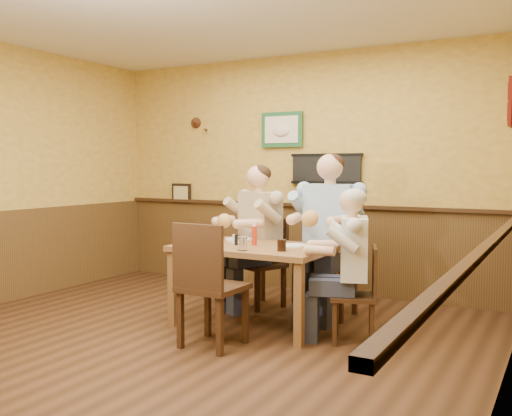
{
  "coord_description": "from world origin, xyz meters",
  "views": [
    {
      "loc": [
        2.87,
        -3.72,
        1.47
      ],
      "look_at": [
        0.37,
        0.78,
        1.1
      ],
      "focal_mm": 40.0,
      "sensor_mm": 36.0,
      "label": 1
    }
  ],
  "objects_px": {
    "chair_back_right": "(330,266)",
    "water_glass_mid": "(243,244)",
    "chair_back_left": "(260,263)",
    "diner_blue_polo": "(330,244)",
    "chair_near_side": "(213,284)",
    "water_glass_left": "(199,239)",
    "hot_sauce_bottle": "(254,235)",
    "salt_shaker": "(234,239)",
    "dining_table": "(254,255)",
    "diner_tan_shirt": "(260,244)",
    "pepper_shaker": "(237,240)",
    "diner_white_elder": "(354,273)",
    "cola_tumbler": "(282,245)",
    "chair_right_end": "(354,294)"
  },
  "relations": [
    {
      "from": "chair_back_right",
      "to": "water_glass_mid",
      "type": "bearing_deg",
      "value": -112.12
    },
    {
      "from": "chair_back_left",
      "to": "diner_blue_polo",
      "type": "distance_m",
      "value": 0.83
    },
    {
      "from": "chair_near_side",
      "to": "water_glass_left",
      "type": "bearing_deg",
      "value": -43.61
    },
    {
      "from": "hot_sauce_bottle",
      "to": "salt_shaker",
      "type": "distance_m",
      "value": 0.21
    },
    {
      "from": "dining_table",
      "to": "diner_tan_shirt",
      "type": "relative_size",
      "value": 1.05
    },
    {
      "from": "diner_tan_shirt",
      "to": "pepper_shaker",
      "type": "bearing_deg",
      "value": -55.84
    },
    {
      "from": "salt_shaker",
      "to": "pepper_shaker",
      "type": "distance_m",
      "value": 0.06
    },
    {
      "from": "salt_shaker",
      "to": "pepper_shaker",
      "type": "bearing_deg",
      "value": -37.28
    },
    {
      "from": "diner_white_elder",
      "to": "salt_shaker",
      "type": "height_order",
      "value": "diner_white_elder"
    },
    {
      "from": "salt_shaker",
      "to": "chair_back_right",
      "type": "bearing_deg",
      "value": 44.02
    },
    {
      "from": "salt_shaker",
      "to": "cola_tumbler",
      "type": "bearing_deg",
      "value": -17.07
    },
    {
      "from": "hot_sauce_bottle",
      "to": "chair_back_right",
      "type": "bearing_deg",
      "value": 52.12
    },
    {
      "from": "chair_back_right",
      "to": "cola_tumbler",
      "type": "distance_m",
      "value": 0.91
    },
    {
      "from": "diner_tan_shirt",
      "to": "chair_back_right",
      "type": "bearing_deg",
      "value": 23.19
    },
    {
      "from": "pepper_shaker",
      "to": "chair_right_end",
      "type": "bearing_deg",
      "value": 1.58
    },
    {
      "from": "chair_right_end",
      "to": "diner_white_elder",
      "type": "distance_m",
      "value": 0.17
    },
    {
      "from": "chair_near_side",
      "to": "hot_sauce_bottle",
      "type": "bearing_deg",
      "value": -88.15
    },
    {
      "from": "diner_tan_shirt",
      "to": "water_glass_left",
      "type": "height_order",
      "value": "diner_tan_shirt"
    },
    {
      "from": "chair_near_side",
      "to": "diner_blue_polo",
      "type": "xyz_separation_m",
      "value": [
        0.49,
        1.34,
        0.21
      ]
    },
    {
      "from": "dining_table",
      "to": "chair_back_right",
      "type": "xyz_separation_m",
      "value": [
        0.5,
        0.65,
        -0.16
      ]
    },
    {
      "from": "diner_blue_polo",
      "to": "chair_back_left",
      "type": "bearing_deg",
      "value": -179.02
    },
    {
      "from": "chair_near_side",
      "to": "diner_blue_polo",
      "type": "height_order",
      "value": "diner_blue_polo"
    },
    {
      "from": "chair_near_side",
      "to": "cola_tumbler",
      "type": "height_order",
      "value": "chair_near_side"
    },
    {
      "from": "diner_blue_polo",
      "to": "chair_near_side",
      "type": "bearing_deg",
      "value": -109.24
    },
    {
      "from": "chair_back_left",
      "to": "chair_near_side",
      "type": "relative_size",
      "value": 0.91
    },
    {
      "from": "dining_table",
      "to": "water_glass_left",
      "type": "xyz_separation_m",
      "value": [
        -0.44,
        -0.24,
        0.15
      ]
    },
    {
      "from": "chair_near_side",
      "to": "water_glass_mid",
      "type": "height_order",
      "value": "chair_near_side"
    },
    {
      "from": "chair_back_right",
      "to": "water_glass_mid",
      "type": "relative_size",
      "value": 8.3
    },
    {
      "from": "chair_near_side",
      "to": "water_glass_left",
      "type": "distance_m",
      "value": 0.7
    },
    {
      "from": "hot_sauce_bottle",
      "to": "salt_shaker",
      "type": "relative_size",
      "value": 2.19
    },
    {
      "from": "pepper_shaker",
      "to": "diner_blue_polo",
      "type": "bearing_deg",
      "value": 47.52
    },
    {
      "from": "chair_back_right",
      "to": "chair_near_side",
      "type": "bearing_deg",
      "value": -109.24
    },
    {
      "from": "diner_blue_polo",
      "to": "salt_shaker",
      "type": "relative_size",
      "value": 16.05
    },
    {
      "from": "chair_back_left",
      "to": "cola_tumbler",
      "type": "distance_m",
      "value": 1.14
    },
    {
      "from": "chair_right_end",
      "to": "chair_near_side",
      "type": "height_order",
      "value": "chair_near_side"
    },
    {
      "from": "diner_tan_shirt",
      "to": "water_glass_left",
      "type": "relative_size",
      "value": 11.3
    },
    {
      "from": "pepper_shaker",
      "to": "dining_table",
      "type": "bearing_deg",
      "value": 21.23
    },
    {
      "from": "chair_back_right",
      "to": "water_glass_left",
      "type": "relative_size",
      "value": 8.49
    },
    {
      "from": "pepper_shaker",
      "to": "water_glass_left",
      "type": "bearing_deg",
      "value": -147.52
    },
    {
      "from": "diner_white_elder",
      "to": "cola_tumbler",
      "type": "xyz_separation_m",
      "value": [
        -0.59,
        -0.17,
        0.22
      ]
    },
    {
      "from": "dining_table",
      "to": "diner_blue_polo",
      "type": "xyz_separation_m",
      "value": [
        0.5,
        0.65,
        0.06
      ]
    },
    {
      "from": "chair_back_left",
      "to": "diner_blue_polo",
      "type": "bearing_deg",
      "value": 23.19
    },
    {
      "from": "water_glass_mid",
      "to": "chair_near_side",
      "type": "bearing_deg",
      "value": -101.54
    },
    {
      "from": "water_glass_left",
      "to": "water_glass_mid",
      "type": "distance_m",
      "value": 0.53
    },
    {
      "from": "salt_shaker",
      "to": "diner_white_elder",
      "type": "bearing_deg",
      "value": -0.23
    },
    {
      "from": "dining_table",
      "to": "cola_tumbler",
      "type": "distance_m",
      "value": 0.46
    },
    {
      "from": "hot_sauce_bottle",
      "to": "pepper_shaker",
      "type": "distance_m",
      "value": 0.17
    },
    {
      "from": "chair_near_side",
      "to": "pepper_shaker",
      "type": "relative_size",
      "value": 10.68
    },
    {
      "from": "dining_table",
      "to": "pepper_shaker",
      "type": "bearing_deg",
      "value": -158.77
    },
    {
      "from": "chair_right_end",
      "to": "chair_back_right",
      "type": "bearing_deg",
      "value": -164.03
    }
  ]
}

